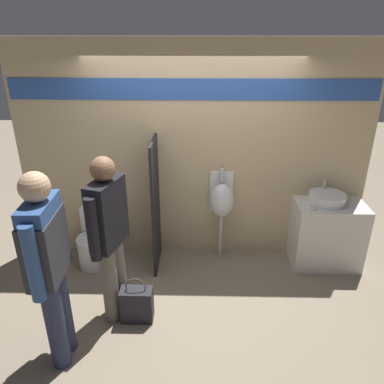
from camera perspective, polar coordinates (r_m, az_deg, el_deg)
ground_plane at (r=4.69m, az=-0.05°, el=-12.65°), size 16.00×16.00×0.00m
display_wall at (r=4.59m, az=0.13°, el=5.78°), size 4.29×0.07×2.70m
sink_counter at (r=4.98m, az=19.84°, el=-6.12°), size 0.83×0.51×0.84m
sink_basin at (r=4.80m, az=19.89°, el=-0.87°), size 0.44×0.44×0.26m
cell_phone at (r=4.63m, az=18.00°, el=-2.25°), size 0.07×0.14×0.01m
divider_near_counter at (r=4.52m, az=-5.56°, el=-2.11°), size 0.03×0.60×1.64m
urinal_near_counter at (r=4.66m, az=4.52°, el=-1.30°), size 0.30×0.27×1.21m
toilet at (r=4.93m, az=-14.68°, el=-7.46°), size 0.39×0.56×0.85m
person_in_vest at (r=3.32m, az=-21.10°, el=-9.55°), size 0.25×0.64×1.82m
person_with_lanyard at (r=3.72m, az=-12.47°, el=-6.24°), size 0.32×0.59×1.75m
shopping_bag at (r=4.05m, az=-8.39°, el=-16.55°), size 0.33×0.18×0.51m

